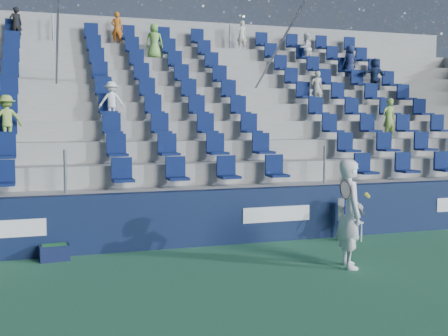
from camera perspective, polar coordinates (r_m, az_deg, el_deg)
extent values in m
plane|color=#2C6846|center=(9.47, 4.22, -11.67)|extent=(70.00, 70.00, 0.00)
cube|color=#101C3D|center=(12.23, -1.41, -5.04)|extent=(24.00, 0.30, 1.20)
cube|color=white|center=(12.59, 5.38, -4.69)|extent=(1.60, 0.02, 0.34)
cube|color=#9E9E99|center=(12.78, -2.15, -4.63)|extent=(24.00, 0.85, 1.20)
cube|color=#9E9E99|center=(13.55, -3.15, -3.03)|extent=(24.00, 0.85, 1.70)
cube|color=#9E9E99|center=(14.34, -4.03, -1.61)|extent=(24.00, 0.85, 2.20)
cube|color=#9E9E99|center=(15.13, -4.82, -0.33)|extent=(24.00, 0.85, 2.70)
cube|color=#9E9E99|center=(15.94, -5.54, 0.82)|extent=(24.00, 0.85, 3.20)
cube|color=#9E9E99|center=(16.75, -6.18, 1.85)|extent=(24.00, 0.85, 3.70)
cube|color=#9E9E99|center=(17.58, -6.76, 2.79)|extent=(24.00, 0.85, 4.20)
cube|color=#9E9E99|center=(18.40, -7.29, 3.65)|extent=(24.00, 0.85, 4.70)
cube|color=#9E9E99|center=(19.24, -7.78, 4.43)|extent=(24.00, 0.85, 5.20)
cube|color=#9E9E99|center=(19.91, -8.15, 5.87)|extent=(24.00, 0.50, 6.20)
cube|color=#0C1948|center=(12.66, -2.17, -0.38)|extent=(16.05, 0.50, 0.70)
cube|color=#0C1948|center=(13.44, -3.17, 2.05)|extent=(16.05, 0.50, 0.70)
cube|color=#0C1948|center=(14.25, -4.07, 4.20)|extent=(16.05, 0.50, 0.70)
cube|color=#0C1948|center=(15.08, -4.87, 6.12)|extent=(16.05, 0.50, 0.70)
cube|color=#0C1948|center=(15.93, -5.59, 7.83)|extent=(16.05, 0.50, 0.70)
cube|color=#0C1948|center=(16.79, -6.25, 9.37)|extent=(16.05, 0.50, 0.70)
cube|color=#0C1948|center=(17.67, -6.84, 10.76)|extent=(16.05, 0.50, 0.70)
cube|color=#0C1948|center=(18.56, -7.38, 12.01)|extent=(16.05, 0.50, 0.70)
cube|color=#0C1948|center=(19.45, -7.88, 13.15)|extent=(16.05, 0.50, 0.70)
cylinder|color=gray|center=(15.62, -16.61, 10.67)|extent=(0.06, 7.68, 4.55)
cylinder|color=gray|center=(16.90, 4.53, 10.37)|extent=(0.06, 7.68, 4.55)
imported|color=white|center=(20.28, 8.30, 11.92)|extent=(0.63, 0.56, 1.08)
imported|color=black|center=(19.13, -20.39, 13.57)|extent=(0.42, 0.33, 1.04)
imported|color=#1A294E|center=(19.53, 15.03, 9.14)|extent=(1.03, 0.39, 1.08)
imported|color=#78C04C|center=(18.55, -7.09, 12.67)|extent=(0.61, 0.47, 1.12)
imported|color=#8EB347|center=(13.79, -21.21, 4.69)|extent=(0.78, 0.56, 1.09)
imported|color=#BAB9A7|center=(17.47, 9.41, 8.03)|extent=(0.40, 0.29, 1.02)
imported|color=#C35F17|center=(19.28, -10.82, 13.75)|extent=(0.45, 0.37, 1.07)
imported|color=#18224A|center=(20.07, 12.66, 10.51)|extent=(0.55, 0.37, 1.10)
imported|color=#91BC4B|center=(16.71, 16.41, 4.84)|extent=(0.44, 0.31, 1.14)
imported|color=silver|center=(20.31, 1.80, 13.29)|extent=(0.38, 0.25, 1.03)
imported|color=white|center=(14.74, -11.35, 6.67)|extent=(0.68, 0.43, 1.00)
imported|color=white|center=(10.53, 12.68, -4.54)|extent=(0.65, 0.83, 1.99)
cylinder|color=navy|center=(10.17, 12.21, -3.84)|extent=(0.03, 0.03, 0.28)
torus|color=black|center=(10.13, 12.24, -2.16)|extent=(0.30, 0.17, 0.28)
plane|color=#262626|center=(10.13, 12.24, -2.16)|extent=(0.30, 0.16, 0.29)
sphere|color=yellow|center=(10.45, 14.45, -2.81)|extent=(0.07, 0.07, 0.07)
sphere|color=yellow|center=(10.50, 14.28, -2.61)|extent=(0.07, 0.07, 0.07)
cube|color=white|center=(12.97, 12.77, -5.34)|extent=(0.46, 0.46, 0.04)
cube|color=white|center=(13.10, 12.34, -4.10)|extent=(0.42, 0.08, 0.51)
cylinder|color=white|center=(12.79, 12.49, -6.52)|extent=(0.03, 0.03, 0.41)
cylinder|color=white|center=(12.96, 13.77, -6.39)|extent=(0.03, 0.03, 0.41)
cylinder|color=white|center=(13.07, 11.74, -6.26)|extent=(0.03, 0.03, 0.41)
cylinder|color=white|center=(13.24, 13.00, -6.14)|extent=(0.03, 0.03, 0.41)
imported|color=tan|center=(12.90, 12.89, -4.77)|extent=(0.71, 0.40, 1.14)
cube|color=#0F1638|center=(11.43, -16.85, -8.23)|extent=(0.58, 0.41, 0.30)
cube|color=#1E662D|center=(11.41, -16.86, -7.88)|extent=(0.47, 0.30, 0.18)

